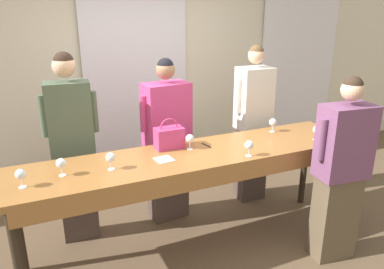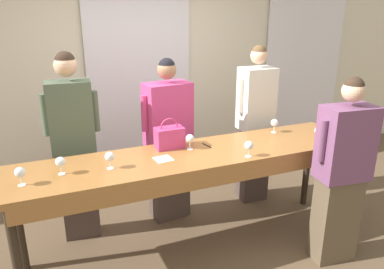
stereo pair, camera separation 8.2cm
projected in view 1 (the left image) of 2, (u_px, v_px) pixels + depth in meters
name	position (u px, v px, depth m)	size (l,w,h in m)	color
ground_plane	(195.00, 246.00, 3.62)	(18.00, 18.00, 0.00)	brown
wall_back	(135.00, 73.00, 4.73)	(12.00, 0.06, 2.80)	beige
curtain_panel_center	(137.00, 78.00, 4.70)	(1.32, 0.03, 2.69)	white
curtain_panel_right	(298.00, 66.00, 5.68)	(1.32, 0.03, 2.69)	white
tasting_bar	(196.00, 163.00, 3.31)	(3.16, 0.70, 0.97)	#9E6633
wine_bottle	(335.00, 128.00, 3.63)	(0.08, 0.08, 0.31)	black
handbag	(169.00, 137.00, 3.39)	(0.25, 0.15, 0.28)	#C63870
wine_glass_front_left	(61.00, 164.00, 2.83)	(0.08, 0.08, 0.14)	white
wine_glass_front_mid	(111.00, 158.00, 2.94)	(0.08, 0.08, 0.14)	white
wine_glass_front_right	(249.00, 145.00, 3.20)	(0.08, 0.08, 0.14)	white
wine_glass_center_left	(190.00, 139.00, 3.36)	(0.08, 0.08, 0.14)	white
wine_glass_center_mid	(335.00, 126.00, 3.73)	(0.08, 0.08, 0.14)	white
wine_glass_center_right	(21.00, 175.00, 2.64)	(0.08, 0.08, 0.14)	white
wine_glass_back_left	(317.00, 130.00, 3.60)	(0.08, 0.08, 0.14)	white
wine_glass_back_mid	(273.00, 122.00, 3.83)	(0.08, 0.08, 0.14)	white
napkin	(164.00, 159.00, 3.16)	(0.16, 0.16, 0.00)	white
pen	(206.00, 145.00, 3.47)	(0.04, 0.13, 0.01)	black
guest_olive_jacket	(73.00, 148.00, 3.49)	(0.51, 0.26, 1.83)	#473833
guest_pink_top	(167.00, 142.00, 3.88)	(0.58, 0.32, 1.73)	#473833
guest_cream_sweater	(253.00, 125.00, 4.26)	(0.48, 0.29, 1.81)	#473833
host_pouring	(341.00, 172.00, 3.23)	(0.55, 0.31, 1.68)	brown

